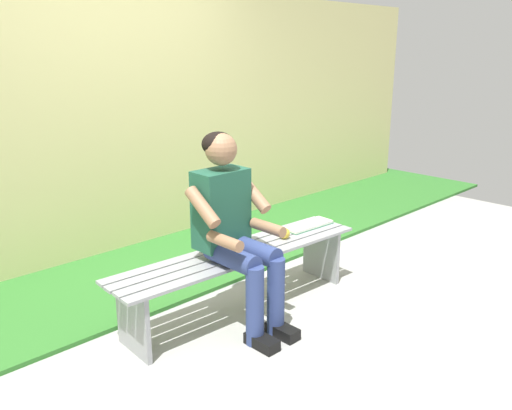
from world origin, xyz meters
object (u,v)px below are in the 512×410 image
(apple, at_px, (284,233))
(bench_near, at_px, (240,264))
(book_open, at_px, (308,225))
(person_seated, at_px, (234,224))

(apple, bearing_deg, bench_near, -6.08)
(bench_near, relative_size, book_open, 4.48)
(person_seated, height_order, apple, person_seated)
(apple, height_order, book_open, apple)
(bench_near, bearing_deg, apple, 173.92)
(apple, distance_m, book_open, 0.33)
(book_open, bearing_deg, apple, 12.59)
(bench_near, distance_m, person_seated, 0.38)
(apple, bearing_deg, book_open, -170.21)
(bench_near, height_order, person_seated, person_seated)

